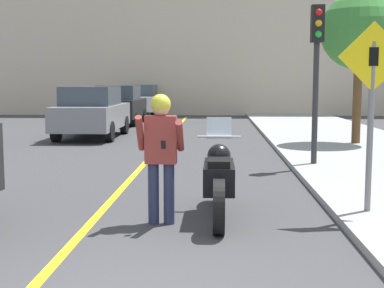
# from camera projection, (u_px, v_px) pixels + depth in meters

# --- Properties ---
(road_center_line) EXTENTS (0.12, 36.00, 0.01)m
(road_center_line) POSITION_uv_depth(u_px,v_px,m) (132.00, 177.00, 10.25)
(road_center_line) COLOR yellow
(road_center_line) RESTS_ON ground
(building_backdrop) EXTENTS (28.00, 1.20, 9.95)m
(building_backdrop) POSITION_uv_depth(u_px,v_px,m) (199.00, 25.00, 29.49)
(building_backdrop) COLOR beige
(building_backdrop) RESTS_ON ground
(motorcycle) EXTENTS (0.62, 2.25, 1.32)m
(motorcycle) POSITION_uv_depth(u_px,v_px,m) (219.00, 180.00, 7.17)
(motorcycle) COLOR black
(motorcycle) RESTS_ON ground
(person_biker) EXTENTS (0.59, 0.46, 1.68)m
(person_biker) POSITION_uv_depth(u_px,v_px,m) (161.00, 146.00, 6.79)
(person_biker) COLOR #282D4C
(person_biker) RESTS_ON ground
(crossing_sign) EXTENTS (0.91, 0.08, 2.50)m
(crossing_sign) POSITION_uv_depth(u_px,v_px,m) (372.00, 99.00, 6.98)
(crossing_sign) COLOR slate
(crossing_sign) RESTS_ON sidewalk_curb
(traffic_light) EXTENTS (0.26, 0.30, 3.29)m
(traffic_light) POSITION_uv_depth(u_px,v_px,m) (317.00, 54.00, 11.06)
(traffic_light) COLOR #2D2D30
(traffic_light) RESTS_ON sidewalk_curb
(street_tree) EXTENTS (2.14, 2.14, 4.20)m
(street_tree) POSITION_uv_depth(u_px,v_px,m) (359.00, 32.00, 14.81)
(street_tree) COLOR brown
(street_tree) RESTS_ON sidewalk_curb
(parked_car_grey) EXTENTS (1.88, 4.20, 1.68)m
(parked_car_grey) POSITION_uv_depth(u_px,v_px,m) (92.00, 112.00, 17.52)
(parked_car_grey) COLOR black
(parked_car_grey) RESTS_ON ground
(parked_car_black) EXTENTS (1.88, 4.20, 1.68)m
(parked_car_black) POSITION_uv_depth(u_px,v_px,m) (119.00, 105.00, 23.19)
(parked_car_black) COLOR black
(parked_car_black) RESTS_ON ground
(parked_car_white) EXTENTS (1.88, 4.20, 1.68)m
(parked_car_white) POSITION_uv_depth(u_px,v_px,m) (141.00, 100.00, 28.76)
(parked_car_white) COLOR black
(parked_car_white) RESTS_ON ground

